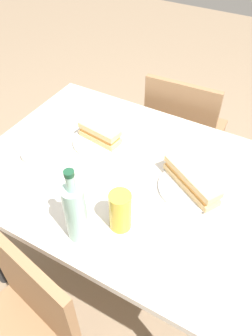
% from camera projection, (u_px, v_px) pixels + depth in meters
% --- Properties ---
extents(ground_plane, '(8.00, 8.00, 0.00)m').
position_uv_depth(ground_plane, '(126.00, 266.00, 1.84)').
color(ground_plane, '#8C755B').
extents(dining_table, '(1.19, 0.88, 0.75)m').
position_uv_depth(dining_table, '(126.00, 190.00, 1.39)').
color(dining_table, beige).
rests_on(dining_table, ground).
extents(chair_far, '(0.42, 0.42, 0.87)m').
position_uv_depth(chair_far, '(182.00, 133.00, 1.88)').
color(chair_far, '#936B47').
rests_on(chair_far, ground).
extents(chair_near, '(0.47, 0.47, 0.87)m').
position_uv_depth(chair_near, '(20.00, 336.00, 1.11)').
color(chair_near, '#936B47').
rests_on(chair_near, ground).
extents(plate_near, '(0.24, 0.24, 0.01)m').
position_uv_depth(plate_near, '(100.00, 141.00, 1.44)').
color(plate_near, silver).
rests_on(plate_near, dining_table).
extents(baguette_sandwich_near, '(0.19, 0.10, 0.07)m').
position_uv_depth(baguette_sandwich_near, '(100.00, 133.00, 1.41)').
color(baguette_sandwich_near, '#DBB77A').
rests_on(baguette_sandwich_near, plate_near).
extents(knife_near, '(0.17, 0.08, 0.01)m').
position_uv_depth(knife_near, '(107.00, 131.00, 1.47)').
color(knife_near, silver).
rests_on(knife_near, plate_near).
extents(plate_far, '(0.24, 0.24, 0.01)m').
position_uv_depth(plate_far, '(190.00, 187.00, 1.25)').
color(plate_far, white).
rests_on(plate_far, dining_table).
extents(baguette_sandwich_far, '(0.26, 0.19, 0.07)m').
position_uv_depth(baguette_sandwich_far, '(192.00, 180.00, 1.22)').
color(baguette_sandwich_far, '#DBB77A').
rests_on(baguette_sandwich_far, plate_far).
extents(knife_far, '(0.17, 0.09, 0.01)m').
position_uv_depth(knife_far, '(200.00, 178.00, 1.26)').
color(knife_far, silver).
rests_on(knife_far, plate_far).
extents(water_bottle, '(0.07, 0.07, 0.30)m').
position_uv_depth(water_bottle, '(76.00, 212.00, 1.02)').
color(water_bottle, '#99C6B7').
rests_on(water_bottle, dining_table).
extents(beer_glass, '(0.07, 0.07, 0.15)m').
position_uv_depth(beer_glass, '(120.00, 211.00, 1.08)').
color(beer_glass, gold).
rests_on(beer_glass, dining_table).
extents(olive_bowl, '(0.10, 0.10, 0.03)m').
position_uv_depth(olive_bowl, '(33.00, 154.00, 1.37)').
color(olive_bowl, silver).
rests_on(olive_bowl, dining_table).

